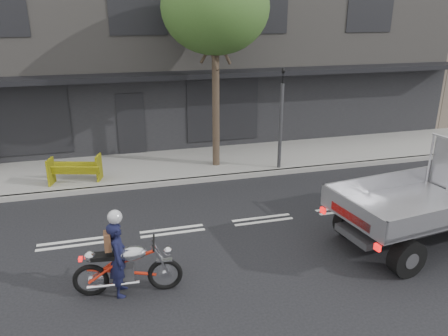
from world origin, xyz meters
TOP-DOWN VIEW (x-y plane):
  - ground at (0.00, 0.00)m, footprint 80.00×80.00m
  - sidewalk at (0.00, 4.70)m, footprint 32.00×3.20m
  - kerb at (0.00, 3.10)m, footprint 32.00×0.20m
  - building_main at (0.00, 11.30)m, footprint 26.00×10.00m
  - street_tree at (2.20, 4.20)m, footprint 3.40×3.40m
  - traffic_light_pole at (4.20, 3.35)m, footprint 0.12×0.12m
  - motorcycle at (-1.20, -2.26)m, footprint 2.10×0.61m
  - rider at (-1.35, -2.26)m, footprint 0.43×0.60m
  - construction_barrier at (-2.43, 3.52)m, footprint 1.64×1.02m

SIDE VIEW (x-z plane):
  - ground at x=0.00m, z-range 0.00..0.00m
  - sidewalk at x=0.00m, z-range 0.00..0.15m
  - kerb at x=0.00m, z-range 0.00..0.15m
  - motorcycle at x=-1.20m, z-range 0.01..1.10m
  - construction_barrier at x=-2.43m, z-range 0.15..1.01m
  - rider at x=-1.35m, z-range 0.00..1.52m
  - traffic_light_pole at x=4.20m, z-range -0.10..3.40m
  - building_main at x=0.00m, z-range 0.00..8.00m
  - street_tree at x=2.20m, z-range 1.90..8.65m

